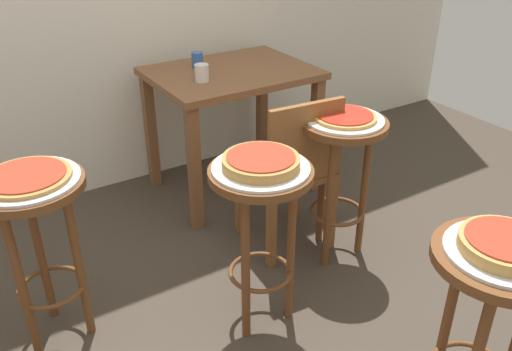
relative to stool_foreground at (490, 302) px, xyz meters
The scene contains 17 objects.
ground_plane 1.09m from the stool_foreground, 123.19° to the left, with size 6.00×6.00×0.00m, color #42382D.
stool_foreground is the anchor object (origin of this frame).
serving_plate_foreground 0.20m from the stool_foreground, ahead, with size 0.35×0.35×0.01m, color silver.
pizza_foreground 0.22m from the stool_foreground, ahead, with size 0.27×0.27×0.05m.
stool_middle 0.90m from the stool_foreground, 110.77° to the left, with size 0.42×0.42×0.75m.
serving_plate_middle 0.92m from the stool_foreground, 110.77° to the left, with size 0.39×0.39×0.01m, color silver.
pizza_middle 0.93m from the stool_foreground, 110.77° to the left, with size 0.30×0.30×0.05m.
stool_leftside 1.08m from the stool_foreground, 75.20° to the left, with size 0.42×0.42×0.75m.
serving_plate_leftside 1.10m from the stool_foreground, 75.20° to the left, with size 0.37×0.37×0.01m, color white.
pizza_leftside 1.10m from the stool_foreground, 75.20° to the left, with size 0.30×0.30×0.02m.
stool_rear 1.65m from the stool_foreground, 132.14° to the left, with size 0.42×0.42×0.75m.
serving_plate_rear 1.66m from the stool_foreground, 132.14° to the left, with size 0.39×0.39×0.01m, color silver.
pizza_rear 1.66m from the stool_foreground, 132.14° to the left, with size 0.33×0.33×0.02m.
dining_table 1.95m from the stool_foreground, 84.68° to the left, with size 0.92×0.71×0.77m.
cup_near_edge 1.87m from the stool_foreground, 91.68° to the left, with size 0.08×0.08×0.09m, color silver.
cup_far_edge 2.10m from the stool_foreground, 88.92° to the left, with size 0.07×0.07×0.09m, color #3360B2.
wooden_chair 1.23m from the stool_foreground, 84.67° to the left, with size 0.43×0.43×0.85m.
Camera 1 is at (-0.81, -1.49, 1.72)m, focal length 37.70 mm.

